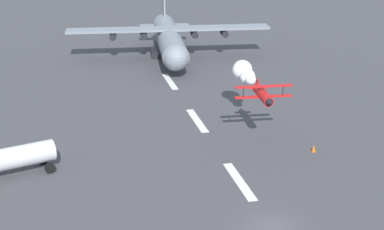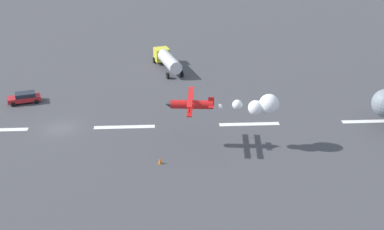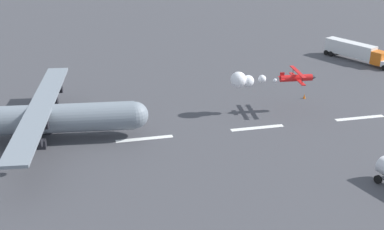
# 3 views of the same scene
# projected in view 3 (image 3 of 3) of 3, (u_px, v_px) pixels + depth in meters

# --- Properties ---
(runway_stripe_4) EXTENTS (8.00, 0.90, 0.01)m
(runway_stripe_4) POSITION_uv_depth(u_px,v_px,m) (360.00, 118.00, 75.00)
(runway_stripe_4) COLOR white
(runway_stripe_4) RESTS_ON ground
(runway_stripe_5) EXTENTS (8.00, 0.90, 0.01)m
(runway_stripe_5) POSITION_uv_depth(u_px,v_px,m) (257.00, 128.00, 71.63)
(runway_stripe_5) COLOR white
(runway_stripe_5) RESTS_ON ground
(runway_stripe_6) EXTENTS (8.00, 0.90, 0.01)m
(runway_stripe_6) POSITION_uv_depth(u_px,v_px,m) (145.00, 139.00, 68.26)
(runway_stripe_6) COLOR white
(runway_stripe_6) RESTS_ON ground
(cargo_transport_plane) EXTENTS (26.99, 33.70, 11.17)m
(cargo_transport_plane) POSITION_uv_depth(u_px,v_px,m) (50.00, 118.00, 66.64)
(cargo_transport_plane) COLOR gray
(cargo_transport_plane) RESTS_ON ground
(stunt_biplane_red) EXTENTS (13.59, 6.19, 2.57)m
(stunt_biplane_red) POSITION_uv_depth(u_px,v_px,m) (252.00, 80.00, 74.85)
(stunt_biplane_red) COLOR red
(semi_truck_orange) EXTENTS (9.07, 14.89, 3.70)m
(semi_truck_orange) POSITION_uv_depth(u_px,v_px,m) (356.00, 51.00, 102.13)
(semi_truck_orange) COLOR silver
(semi_truck_orange) RESTS_ON ground
(traffic_cone_far) EXTENTS (0.44, 0.44, 0.75)m
(traffic_cone_far) POSITION_uv_depth(u_px,v_px,m) (304.00, 96.00, 82.55)
(traffic_cone_far) COLOR orange
(traffic_cone_far) RESTS_ON ground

